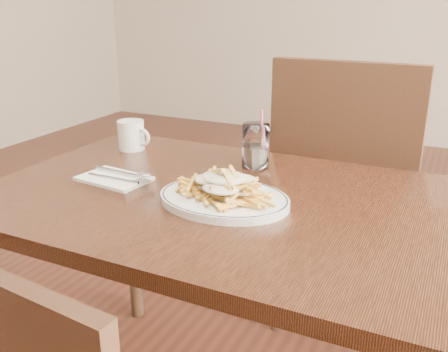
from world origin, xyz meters
The scene contains 8 objects.
table centered at (0.00, 0.00, 0.67)m, with size 1.20×0.80×0.75m.
chair_far centered at (0.20, 0.61, 0.59)m, with size 0.49×0.49×1.04m.
fries_plate centered at (0.04, -0.05, 0.76)m, with size 0.39×0.36×0.02m.
loaded_fries centered at (0.04, -0.05, 0.80)m, with size 0.22×0.18×0.06m.
napkin centered at (-0.30, -0.03, 0.75)m, with size 0.19×0.12×0.01m, color white.
cutlery centered at (-0.30, -0.03, 0.76)m, with size 0.21×0.07×0.01m.
water_glass centered at (0.00, 0.24, 0.81)m, with size 0.08×0.08×0.17m.
coffee_mug centered at (-0.43, 0.23, 0.80)m, with size 0.12×0.09×0.10m.
Camera 1 is at (0.52, -1.05, 1.22)m, focal length 40.00 mm.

